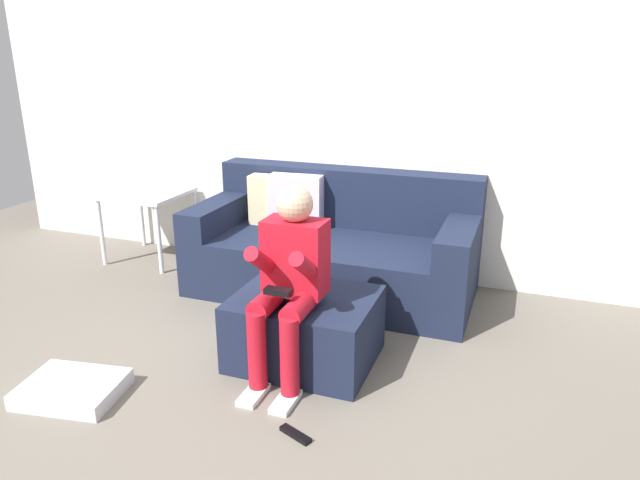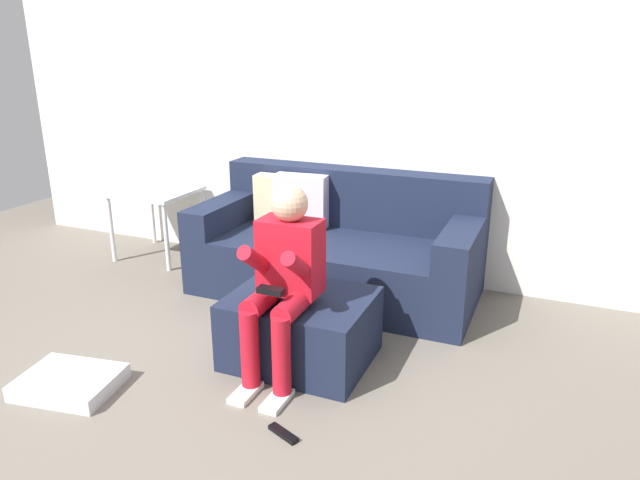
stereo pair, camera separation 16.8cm
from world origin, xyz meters
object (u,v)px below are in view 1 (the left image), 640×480
at_px(couch_sectional, 333,247).
at_px(person_seated, 289,274).
at_px(ottoman, 305,328).
at_px(side_table, 147,201).
at_px(remote_near_ottoman, 295,434).
at_px(storage_bin, 72,389).

distance_m(couch_sectional, person_seated, 1.27).
xyz_separation_m(couch_sectional, ottoman, (0.20, -1.06, -0.13)).
xyz_separation_m(side_table, remote_near_ottoman, (2.08, -1.80, -0.50)).
distance_m(person_seated, storage_bin, 1.28).
distance_m(ottoman, side_table, 2.20).
bearing_deg(remote_near_ottoman, storage_bin, -152.68).
relative_size(side_table, remote_near_ottoman, 3.54).
bearing_deg(side_table, couch_sectional, -2.35).
bearing_deg(storage_bin, side_table, 114.37).
relative_size(couch_sectional, ottoman, 2.58).
relative_size(ottoman, storage_bin, 1.58).
relative_size(storage_bin, side_table, 0.80).
distance_m(couch_sectional, ottoman, 1.08).
xyz_separation_m(person_seated, side_table, (-1.84, 1.29, -0.08)).
distance_m(storage_bin, side_table, 2.14).
bearing_deg(side_table, person_seated, -35.09).
bearing_deg(person_seated, ottoman, 83.41).
bearing_deg(person_seated, remote_near_ottoman, -64.86).
xyz_separation_m(couch_sectional, storage_bin, (-0.81, -1.83, -0.28)).
relative_size(ottoman, person_seated, 0.75).
xyz_separation_m(ottoman, side_table, (-1.86, 1.13, 0.31)).
bearing_deg(remote_near_ottoman, ottoman, 130.68).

